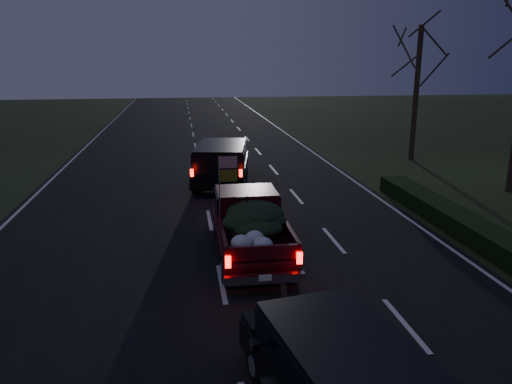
{
  "coord_description": "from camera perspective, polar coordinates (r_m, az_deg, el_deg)",
  "views": [
    {
      "loc": [
        -0.83,
        -11.19,
        5.35
      ],
      "look_at": [
        1.4,
        3.69,
        1.3
      ],
      "focal_mm": 35.0,
      "sensor_mm": 36.0,
      "label": 1
    }
  ],
  "objects": [
    {
      "name": "pickup_truck",
      "position": [
        13.83,
        -0.67,
        -3.52
      ],
      "size": [
        1.89,
        4.82,
        2.52
      ],
      "rotation": [
        0.0,
        0.0,
        -0.01
      ],
      "color": "#3F0811",
      "rests_on": "ground"
    },
    {
      "name": "bare_tree_far",
      "position": [
        28.05,
        18.1,
        14.1
      ],
      "size": [
        3.6,
        3.6,
        7.0
      ],
      "color": "black",
      "rests_on": "ground"
    },
    {
      "name": "ground",
      "position": [
        12.43,
        -3.94,
        -10.47
      ],
      "size": [
        120.0,
        120.0,
        0.0
      ],
      "primitive_type": "plane",
      "color": "black",
      "rests_on": "ground"
    },
    {
      "name": "rear_suv",
      "position": [
        7.71,
        10.16,
        -20.08
      ],
      "size": [
        2.52,
        4.56,
        1.24
      ],
      "rotation": [
        0.0,
        0.0,
        0.17
      ],
      "color": "black",
      "rests_on": "ground"
    },
    {
      "name": "hedge_row",
      "position": [
        17.36,
        21.76,
        -2.96
      ],
      "size": [
        1.0,
        10.0,
        0.6
      ],
      "primitive_type": "cube",
      "color": "black",
      "rests_on": "ground"
    },
    {
      "name": "lead_suv",
      "position": [
        21.64,
        -3.97,
        3.7
      ],
      "size": [
        2.92,
        5.34,
        1.45
      ],
      "rotation": [
        0.0,
        0.0,
        -0.17
      ],
      "color": "black",
      "rests_on": "ground"
    },
    {
      "name": "road_asphalt",
      "position": [
        12.42,
        -3.94,
        -10.42
      ],
      "size": [
        14.0,
        120.0,
        0.02
      ],
      "primitive_type": "cube",
      "color": "black",
      "rests_on": "ground"
    }
  ]
}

